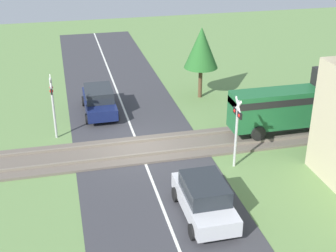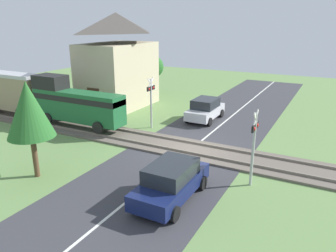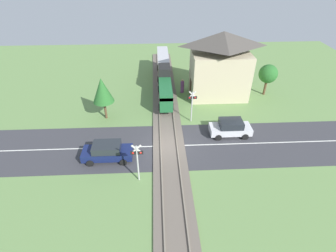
# 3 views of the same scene
# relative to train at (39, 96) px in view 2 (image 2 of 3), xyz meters

# --- Properties ---
(ground_plane) EXTENTS (60.00, 60.00, 0.00)m
(ground_plane) POSITION_rel_train_xyz_m (0.00, -11.52, -1.86)
(ground_plane) COLOR #66894C
(road_surface) EXTENTS (48.00, 6.40, 0.02)m
(road_surface) POSITION_rel_train_xyz_m (0.00, -11.52, -1.85)
(road_surface) COLOR #38383D
(road_surface) RESTS_ON ground_plane
(track_bed) EXTENTS (2.80, 48.00, 0.24)m
(track_bed) POSITION_rel_train_xyz_m (0.00, -11.52, -1.79)
(track_bed) COLOR #665B51
(track_bed) RESTS_ON ground_plane
(train) EXTENTS (1.58, 13.31, 3.18)m
(train) POSITION_rel_train_xyz_m (0.00, 0.00, 0.00)
(train) COLOR #1E6033
(train) RESTS_ON track_bed
(car_near_crossing) EXTENTS (4.07, 1.83, 1.54)m
(car_near_crossing) POSITION_rel_train_xyz_m (-5.11, -12.96, -1.06)
(car_near_crossing) COLOR #141E4C
(car_near_crossing) RESTS_ON ground_plane
(car_far_side) EXTENTS (3.80, 1.82, 1.57)m
(car_far_side) POSITION_rel_train_xyz_m (5.79, -10.08, -1.05)
(car_far_side) COLOR silver
(car_far_side) RESTS_ON ground_plane
(crossing_signal_west_approach) EXTENTS (0.90, 0.18, 3.38)m
(crossing_signal_west_approach) POSITION_rel_train_xyz_m (-2.46, -15.48, 0.30)
(crossing_signal_west_approach) COLOR #B7B7B7
(crossing_signal_west_approach) RESTS_ON ground_plane
(crossing_signal_east_approach) EXTENTS (0.90, 0.18, 3.38)m
(crossing_signal_east_approach) POSITION_rel_train_xyz_m (2.46, -7.56, 0.30)
(crossing_signal_east_approach) COLOR #B7B7B7
(crossing_signal_east_approach) RESTS_ON ground_plane
(station_building) EXTENTS (6.87, 4.34, 7.46)m
(station_building) POSITION_rel_train_xyz_m (6.20, -2.26, 1.78)
(station_building) COLOR #C6B793
(station_building) RESTS_ON ground_plane
(pedestrian_by_station) EXTENTS (0.42, 0.42, 1.68)m
(pedestrian_by_station) POSITION_rel_train_xyz_m (2.16, -1.13, -1.09)
(pedestrian_by_station) COLOR #7F3D84
(pedestrian_by_station) RESTS_ON ground_plane
(tree_by_station) EXTENTS (2.12, 2.12, 3.68)m
(tree_by_station) POSITION_rel_train_xyz_m (11.89, -2.16, 0.74)
(tree_by_station) COLOR brown
(tree_by_station) RESTS_ON ground_plane
(tree_roadside_hedge) EXTENTS (2.07, 2.07, 4.43)m
(tree_roadside_hedge) POSITION_rel_train_xyz_m (-6.20, -6.56, 1.31)
(tree_roadside_hedge) COLOR brown
(tree_roadside_hedge) RESTS_ON ground_plane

